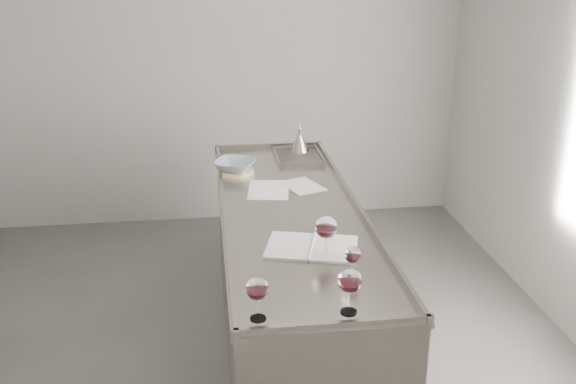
{
  "coord_description": "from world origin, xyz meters",
  "views": [
    {
      "loc": [
        0.06,
        -2.91,
        2.26
      ],
      "look_at": [
        0.49,
        0.36,
        1.02
      ],
      "focal_mm": 40.0,
      "sensor_mm": 36.0,
      "label": 1
    }
  ],
  "objects": [
    {
      "name": "room_shell",
      "position": [
        0.0,
        0.0,
        1.4
      ],
      "size": [
        4.54,
        5.04,
        2.84
      ],
      "color": "#4B4846",
      "rests_on": "ground"
    },
    {
      "name": "counter",
      "position": [
        0.5,
        0.3,
        0.47
      ],
      "size": [
        0.77,
        2.42,
        0.97
      ],
      "color": "gray",
      "rests_on": "ground"
    },
    {
      "name": "wine_glass_left",
      "position": [
        0.23,
        -0.78,
        1.07
      ],
      "size": [
        0.09,
        0.09,
        0.18
      ],
      "rotation": [
        0.0,
        0.0,
        0.09
      ],
      "color": "white",
      "rests_on": "counter"
    },
    {
      "name": "wine_glass_middle",
      "position": [
        0.58,
        -0.78,
        1.07
      ],
      "size": [
        0.1,
        0.1,
        0.19
      ],
      "rotation": [
        0.0,
        0.0,
        0.0
      ],
      "color": "white",
      "rests_on": "counter"
    },
    {
      "name": "wine_glass_right",
      "position": [
        0.58,
        -0.29,
        1.08
      ],
      "size": [
        0.1,
        0.1,
        0.2
      ],
      "rotation": [
        0.0,
        0.0,
        0.02
      ],
      "color": "white",
      "rests_on": "counter"
    },
    {
      "name": "wine_glass_small",
      "position": [
        0.66,
        -0.5,
        1.04
      ],
      "size": [
        0.07,
        0.07,
        0.15
      ],
      "rotation": [
        0.0,
        0.0,
        0.33
      ],
      "color": "white",
      "rests_on": "counter"
    },
    {
      "name": "notebook",
      "position": [
        0.53,
        -0.19,
        0.95
      ],
      "size": [
        0.49,
        0.4,
        0.02
      ],
      "rotation": [
        0.0,
        0.0,
        -0.27
      ],
      "color": "white",
      "rests_on": "counter"
    },
    {
      "name": "loose_paper_top",
      "position": [
        0.41,
        0.62,
        0.94
      ],
      "size": [
        0.28,
        0.36,
        0.0
      ],
      "primitive_type": "cube",
      "rotation": [
        0.0,
        0.0,
        -0.14
      ],
      "color": "white",
      "rests_on": "counter"
    },
    {
      "name": "loose_paper_under",
      "position": [
        0.62,
        0.66,
        0.94
      ],
      "size": [
        0.28,
        0.33,
        0.0
      ],
      "primitive_type": "cube",
      "rotation": [
        0.0,
        0.0,
        0.37
      ],
      "color": "silver",
      "rests_on": "counter"
    },
    {
      "name": "trivet",
      "position": [
        0.23,
        0.97,
        0.95
      ],
      "size": [
        0.25,
        0.25,
        0.02
      ],
      "primitive_type": "cylinder",
      "rotation": [
        0.0,
        0.0,
        0.04
      ],
      "color": "beige",
      "rests_on": "counter"
    },
    {
      "name": "ceramic_bowl",
      "position": [
        0.23,
        0.97,
        0.99
      ],
      "size": [
        0.33,
        0.33,
        0.06
      ],
      "primitive_type": "imported",
      "rotation": [
        0.0,
        0.0,
        -0.38
      ],
      "color": "#8A9EA1",
      "rests_on": "trivet"
    },
    {
      "name": "wine_funnel",
      "position": [
        0.71,
        1.38,
        1.0
      ],
      "size": [
        0.14,
        0.14,
        0.2
      ],
      "rotation": [
        0.0,
        0.0,
        0.08
      ],
      "color": "#9C938A",
      "rests_on": "counter"
    }
  ]
}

